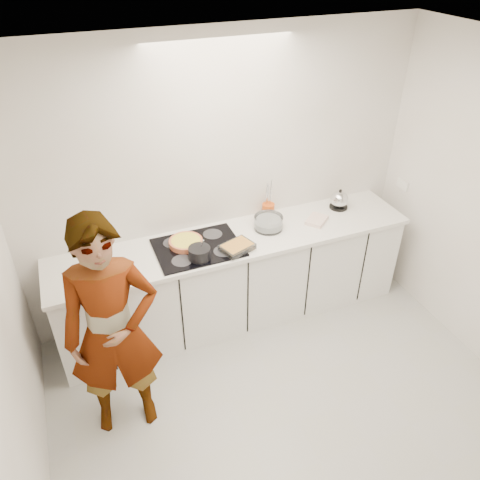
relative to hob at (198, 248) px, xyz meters
name	(u,v)px	position (x,y,z in m)	size (l,w,h in m)	color
floor	(297,421)	(0.35, -1.26, -0.92)	(3.60, 3.20, 0.00)	#ADADA6
ceiling	(335,78)	(0.35, -1.26, 1.68)	(3.60, 3.20, 0.00)	white
wall_back	(222,183)	(0.35, 0.34, 0.38)	(3.60, 0.00, 2.60)	white
base_cabinets	(236,281)	(0.35, 0.02, -0.48)	(3.20, 0.58, 0.87)	white
countertop	(236,240)	(0.35, 0.02, -0.03)	(3.24, 0.64, 0.04)	white
hob	(198,248)	(0.00, 0.00, 0.00)	(0.72, 0.54, 0.01)	black
tart_dish	(186,242)	(-0.08, 0.07, 0.03)	(0.35, 0.35, 0.05)	#CE6840
saucepan	(200,253)	(-0.03, -0.16, 0.06)	(0.24, 0.24, 0.17)	black
baking_dish	(237,247)	(0.29, -0.16, 0.04)	(0.31, 0.27, 0.05)	silver
mixing_bowl	(268,223)	(0.69, 0.06, 0.05)	(0.29, 0.29, 0.12)	silver
tea_towel	(317,220)	(1.15, 0.00, 0.01)	(0.21, 0.15, 0.03)	white
kettle	(339,200)	(1.47, 0.15, 0.08)	(0.23, 0.23, 0.20)	black
utensil_crock	(268,211)	(0.76, 0.24, 0.06)	(0.11, 0.11, 0.14)	#CD4B10
cook	(113,332)	(-0.83, -0.72, -0.02)	(0.66, 0.43, 1.80)	white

